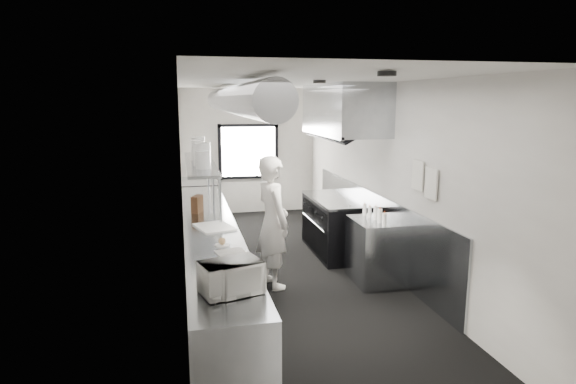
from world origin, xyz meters
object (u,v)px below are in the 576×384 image
bottle_station (376,251)px  deli_tub_b (204,272)px  prep_counter (211,258)px  small_plate (222,245)px  cutting_board (214,227)px  knife_block (197,204)px  squeeze_bottle_b (380,216)px  deli_tub_a (204,285)px  plate_stack_a (203,160)px  plate_stack_d (198,147)px  squeeze_bottle_d (370,212)px  line_cook (273,222)px  squeeze_bottle_c (376,213)px  squeeze_bottle_e (365,210)px  plate_stack_c (198,150)px  microwave (231,277)px  squeeze_bottle_a (384,220)px  range (338,225)px  plate_stack_b (202,154)px  exhaust_hood (343,110)px  far_work_table (200,202)px  pass_shelf (201,164)px

bottle_station → deli_tub_b: bearing=-145.2°
prep_counter → bottle_station: bearing=-5.0°
small_plate → cutting_board: size_ratio=0.31×
knife_block → squeeze_bottle_b: bearing=-1.6°
deli_tub_a → cutting_board: bearing=83.6°
cutting_board → plate_stack_a: (-0.08, 0.84, 0.79)m
plate_stack_d → squeeze_bottle_d: (2.31, -2.11, -0.77)m
line_cook → squeeze_bottle_c: bearing=-110.5°
squeeze_bottle_d → squeeze_bottle_e: bearing=104.2°
deli_tub_a → plate_stack_c: plate_stack_c is taller
deli_tub_a → microwave: bearing=-28.8°
squeeze_bottle_a → line_cook: bearing=160.9°
plate_stack_c → squeeze_bottle_b: 3.22m
plate_stack_d → squeeze_bottle_c: plate_stack_d is taller
line_cook → bottle_station: bearing=-111.4°
line_cook → deli_tub_b: 2.15m
cutting_board → knife_block: bearing=101.1°
knife_block → plate_stack_a: bearing=-17.5°
plate_stack_d → range: bearing=-21.7°
squeeze_bottle_a → squeeze_bottle_e: bearing=93.5°
bottle_station → plate_stack_b: plate_stack_b is taller
squeeze_bottle_d → knife_block: bearing=160.7°
small_plate → cutting_board: cutting_board is taller
prep_counter → plate_stack_c: size_ratio=18.58×
knife_block → plate_stack_c: size_ratio=0.79×
exhaust_hood → deli_tub_b: exhaust_hood is taller
exhaust_hood → knife_block: bearing=-170.8°
knife_block → squeeze_bottle_e: size_ratio=1.49×
microwave → knife_block: bearing=76.2°
far_work_table → squeeze_bottle_c: (2.28, -3.87, 0.55)m
exhaust_hood → squeeze_bottle_a: bearing=-89.4°
prep_counter → bottle_station: 2.31m
knife_block → squeeze_bottle_c: bearing=2.0°
deli_tub_b → small_plate: 1.01m
far_work_table → small_plate: (0.08, -4.65, 0.46)m
microwave → plate_stack_a: 3.15m
cutting_board → knife_block: 0.96m
line_cook → deli_tub_b: bearing=136.8°
deli_tub_a → squeeze_bottle_a: (2.45, 1.71, 0.04)m
pass_shelf → squeeze_bottle_b: size_ratio=15.39×
far_work_table → squeeze_bottle_c: size_ratio=6.28×
deli_tub_a → squeeze_bottle_b: 3.10m
far_work_table → squeeze_bottle_c: 4.53m
deli_tub_a → plate_stack_c: (0.12, 3.97, 0.78)m
prep_counter → deli_tub_a: bearing=-94.9°
bottle_station → squeeze_bottle_c: squeeze_bottle_c is taller
exhaust_hood → bottle_station: (0.05, -1.40, -1.94)m
microwave → plate_stack_a: size_ratio=1.85×
plate_stack_d → squeeze_bottle_b: size_ratio=1.83×
prep_counter → plate_stack_d: bearing=91.4°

